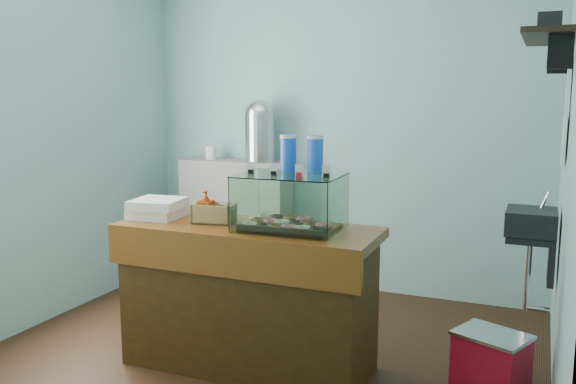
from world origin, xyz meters
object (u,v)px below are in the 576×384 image
at_px(display_case, 291,200).
at_px(red_cooler, 491,362).
at_px(counter, 248,296).
at_px(coffee_urn, 260,129).

xyz_separation_m(display_case, red_cooler, (1.15, 0.22, -0.90)).
distance_m(display_case, red_cooler, 1.47).
bearing_deg(counter, display_case, 8.39).
bearing_deg(counter, red_cooler, 10.49).
height_order(coffee_urn, red_cooler, coffee_urn).
height_order(counter, red_cooler, counter).
bearing_deg(display_case, coffee_urn, 119.07).
bearing_deg(display_case, counter, -173.91).
height_order(counter, display_case, display_case).
bearing_deg(red_cooler, display_case, -145.78).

